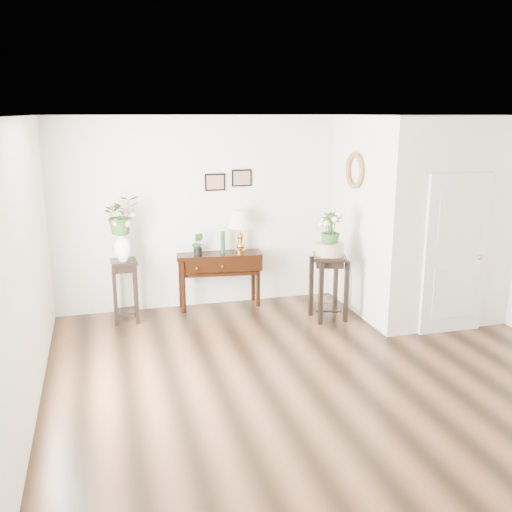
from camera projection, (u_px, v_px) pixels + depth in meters
name	position (u px, v px, depth m)	size (l,w,h in m)	color
floor	(324.00, 375.00, 6.34)	(6.00, 5.50, 0.02)	brown
ceiling	(332.00, 116.00, 5.66)	(6.00, 5.50, 0.02)	white
wall_back	(258.00, 211.00, 8.57)	(6.00, 0.02, 2.80)	silver
wall_front	(504.00, 358.00, 3.43)	(6.00, 0.02, 2.80)	silver
wall_left	(24.00, 273.00, 5.22)	(0.02, 5.50, 2.80)	silver
partition	(416.00, 215.00, 8.20)	(1.80, 1.95, 2.80)	silver
door	(455.00, 255.00, 7.35)	(0.90, 0.05, 2.10)	silver
art_print_left	(215.00, 182.00, 8.27)	(0.30, 0.02, 0.25)	black
art_print_right	(242.00, 178.00, 8.36)	(0.30, 0.02, 0.25)	black
wall_ornament	(354.00, 170.00, 7.92)	(0.51, 0.51, 0.07)	#B28440
console_table	(219.00, 280.00, 8.48)	(1.24, 0.41, 0.83)	black
table_lamp	(240.00, 229.00, 8.37)	(0.36, 0.36, 0.64)	gold
green_vase	(223.00, 242.00, 8.35)	(0.07, 0.07, 0.32)	#134B24
potted_plant	(198.00, 244.00, 8.26)	(0.17, 0.14, 0.31)	#26501D
plant_stand_a	(125.00, 291.00, 7.87)	(0.34, 0.34, 0.88)	black
porcelain_vase	(123.00, 244.00, 7.71)	(0.24, 0.24, 0.41)	silver
lily_arrangement	(121.00, 212.00, 7.60)	(0.48, 0.41, 0.53)	#26501D
plant_stand_b	(328.00, 287.00, 7.97)	(0.44, 0.44, 0.93)	black
ceramic_bowl	(330.00, 249.00, 7.83)	(0.39, 0.39, 0.17)	beige
narcissus	(330.00, 230.00, 7.77)	(0.26, 0.26, 0.47)	#26501D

